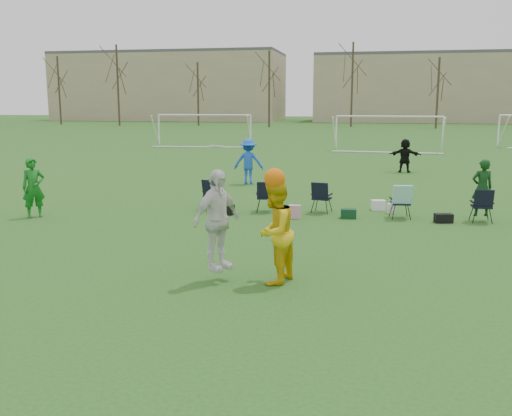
% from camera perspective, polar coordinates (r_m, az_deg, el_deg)
% --- Properties ---
extents(ground, '(260.00, 260.00, 0.00)m').
position_cam_1_polar(ground, '(10.25, -5.40, -8.76)').
color(ground, '#235119').
rests_on(ground, ground).
extents(fielder_green_near, '(0.77, 0.75, 1.78)m').
position_cam_1_polar(fielder_green_near, '(18.09, -21.36, 1.90)').
color(fielder_green_near, '#136B1C').
rests_on(fielder_green_near, ground).
extents(fielder_blue, '(1.28, 0.82, 1.89)m').
position_cam_1_polar(fielder_blue, '(23.84, -0.76, 4.68)').
color(fielder_blue, blue).
rests_on(fielder_blue, ground).
extents(fielder_black, '(1.57, 0.68, 1.64)m').
position_cam_1_polar(fielder_black, '(28.77, 14.67, 5.10)').
color(fielder_black, black).
rests_on(fielder_black, ground).
extents(center_contest, '(2.06, 1.28, 2.61)m').
position_cam_1_polar(center_contest, '(10.70, -0.54, -1.79)').
color(center_contest, white).
rests_on(center_contest, ground).
extents(sideline_setup, '(8.74, 2.14, 1.79)m').
position_cam_1_polar(sideline_setup, '(17.42, 10.01, 0.97)').
color(sideline_setup, '#0F3713').
rests_on(sideline_setup, ground).
extents(goal_left, '(7.39, 0.76, 2.46)m').
position_cam_1_polar(goal_left, '(45.14, -5.20, 8.65)').
color(goal_left, white).
rests_on(goal_left, ground).
extents(goal_mid, '(7.40, 0.63, 2.46)m').
position_cam_1_polar(goal_mid, '(41.29, 13.14, 8.25)').
color(goal_mid, white).
rests_on(goal_mid, ground).
extents(tree_line, '(110.28, 3.28, 11.40)m').
position_cam_1_polar(tree_line, '(79.16, 9.71, 11.63)').
color(tree_line, '#382B21').
rests_on(tree_line, ground).
extents(building_row, '(126.00, 16.00, 13.00)m').
position_cam_1_polar(building_row, '(105.36, 13.79, 11.67)').
color(building_row, tan).
rests_on(building_row, ground).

